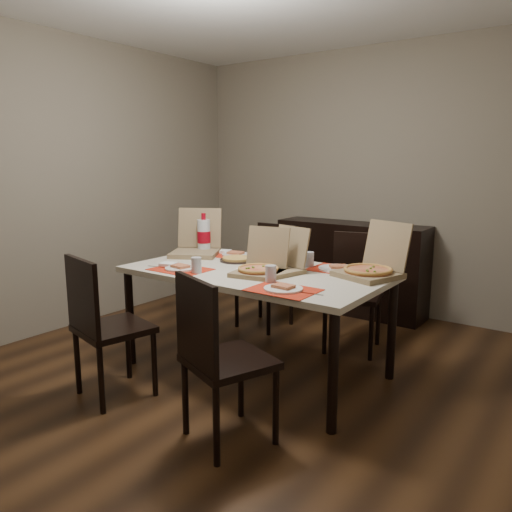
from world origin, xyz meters
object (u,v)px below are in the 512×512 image
sideboard (350,267)px  chair_far_left (269,270)px  chair_near_right (217,353)px  chair_far_right (355,286)px  soda_bottle (204,236)px  pizza_box_center (260,267)px  dip_bowl (284,268)px  dining_table (256,279)px  chair_near_left (102,322)px

sideboard → chair_far_left: chair_far_left is taller
chair_near_right → chair_far_right: bearing=90.8°
chair_far_left → soda_bottle: (-0.22, -0.65, 0.38)m
pizza_box_center → dip_bowl: 0.23m
chair_far_left → pizza_box_center: pizza_box_center is taller
chair_near_right → chair_far_left: bearing=116.6°
sideboard → pizza_box_center: bearing=-83.9°
sideboard → chair_near_right: 2.69m
pizza_box_center → dip_bowl: bearing=79.1°
dining_table → soda_bottle: bearing=158.7°
chair_near_left → dip_bowl: chair_near_left is taller
pizza_box_center → dip_bowl: (0.04, 0.23, -0.04)m
sideboard → chair_far_right: (0.46, -0.89, 0.06)m
soda_bottle → dining_table: bearing=-21.3°
dip_bowl → chair_near_right: bearing=-76.7°
pizza_box_center → sideboard: bearing=96.1°
sideboard → chair_near_left: size_ratio=1.61×
chair_near_left → chair_far_right: 1.99m
chair_far_left → chair_near_right: bearing=-63.4°
chair_near_right → chair_near_left: bearing=-178.7°
sideboard → chair_near_left: 2.71m
chair_far_right → pizza_box_center: size_ratio=2.41×
dining_table → dip_bowl: (0.15, 0.13, 0.08)m
sideboard → chair_far_right: size_ratio=1.61×
chair_far_left → dip_bowl: bearing=-50.1°
dip_bowl → sideboard: bearing=98.5°
sideboard → dining_table: (0.09, -1.76, 0.23)m
chair_far_right → pizza_box_center: 1.04m
dining_table → chair_near_right: size_ratio=1.94×
sideboard → pizza_box_center: size_ratio=3.88×
chair_near_left → pizza_box_center: (0.64, 0.81, 0.29)m
pizza_box_center → soda_bottle: 0.93m
chair_far_left → dip_bowl: chair_far_left is taller
chair_far_left → chair_far_right: size_ratio=1.00×
sideboard → chair_far_left: (-0.43, -0.82, 0.06)m
dining_table → chair_far_right: chair_far_right is taller
sideboard → chair_near_right: (0.48, -2.65, 0.06)m
dining_table → pizza_box_center: size_ratio=4.66×
chair_near_left → soda_bottle: size_ratio=2.81×
dip_bowl → chair_near_left: bearing=-123.2°
dip_bowl → soda_bottle: (-0.89, 0.16, 0.13)m
chair_far_left → dip_bowl: 1.08m
chair_near_left → soda_bottle: (-0.21, 1.20, 0.38)m
chair_near_right → pizza_box_center: 0.89m
chair_near_left → chair_far_left: 1.85m
pizza_box_center → chair_far_right: bearing=74.9°
chair_near_right → chair_far_left: size_ratio=1.00×
chair_far_right → soda_bottle: bearing=-152.4°
dip_bowl → soda_bottle: bearing=169.8°
chair_near_left → dip_bowl: bearing=56.8°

